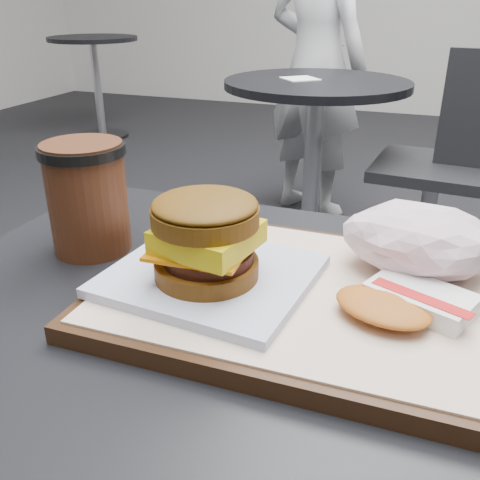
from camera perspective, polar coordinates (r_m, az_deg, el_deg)
name	(u,v)px	position (r m, az deg, el deg)	size (l,w,h in m)	color
serving_tray	(300,296)	(0.53, 6.41, -5.92)	(0.38, 0.28, 0.02)	black
breakfast_sandwich	(208,247)	(0.51, -3.47, -0.77)	(0.21, 0.19, 0.09)	white
hash_brown	(404,302)	(0.50, 17.08, -6.33)	(0.13, 0.12, 0.02)	white
crumpled_wrapper	(419,240)	(0.56, 18.60, 0.02)	(0.15, 0.12, 0.07)	white
coffee_cup	(87,194)	(0.64, -16.00, 4.79)	(0.10, 0.10, 0.13)	#3F1D0F
neighbor_table	(314,133)	(2.14, 7.92, 11.25)	(0.70, 0.70, 0.75)	black
napkin	(300,79)	(2.11, 6.42, 16.73)	(0.12, 0.12, 0.00)	white
neighbor_chair	(456,157)	(2.09, 22.07, 8.19)	(0.62, 0.45, 0.88)	#95959A
patron	(316,64)	(2.71, 8.08, 18.06)	(0.54, 0.35, 1.47)	silver
bg_table_mid	(95,63)	(4.39, -15.20, 17.77)	(0.66, 0.66, 0.75)	black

